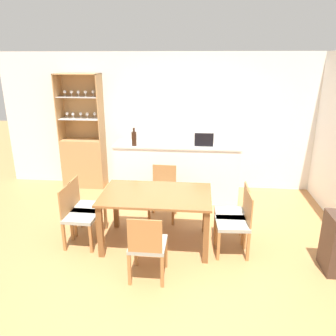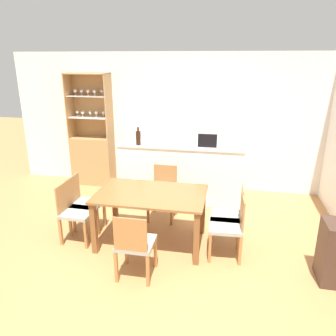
% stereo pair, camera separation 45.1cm
% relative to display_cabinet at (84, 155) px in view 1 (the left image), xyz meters
% --- Properties ---
extents(ground_plane, '(18.00, 18.00, 0.00)m').
position_rel_display_cabinet_xyz_m(ground_plane, '(1.81, -2.42, -0.64)').
color(ground_plane, '#B27A47').
extents(wall_back, '(6.80, 0.06, 2.55)m').
position_rel_display_cabinet_xyz_m(wall_back, '(1.81, 0.21, 0.64)').
color(wall_back, white).
rests_on(wall_back, ground_plane).
extents(kitchen_counter, '(2.18, 0.53, 1.01)m').
position_rel_display_cabinet_xyz_m(kitchen_counter, '(1.86, -0.47, -0.13)').
color(kitchen_counter, white).
rests_on(kitchen_counter, ground_plane).
extents(display_cabinet, '(0.81, 0.38, 2.17)m').
position_rel_display_cabinet_xyz_m(display_cabinet, '(0.00, 0.00, 0.00)').
color(display_cabinet, tan).
rests_on(display_cabinet, ground_plane).
extents(dining_table, '(1.45, 0.91, 0.74)m').
position_rel_display_cabinet_xyz_m(dining_table, '(1.70, -2.02, -0.01)').
color(dining_table, brown).
rests_on(dining_table, ground_plane).
extents(dining_chair_head_near, '(0.41, 0.41, 0.83)m').
position_rel_display_cabinet_xyz_m(dining_chair_head_near, '(1.70, -2.79, -0.21)').
color(dining_chair_head_near, '#999E93').
rests_on(dining_chair_head_near, ground_plane).
extents(dining_chair_head_far, '(0.42, 0.42, 0.83)m').
position_rel_display_cabinet_xyz_m(dining_chair_head_far, '(1.70, -1.25, -0.21)').
color(dining_chair_head_far, '#999E93').
rests_on(dining_chair_head_far, ground_plane).
extents(dining_chair_side_left_far, '(0.42, 0.42, 0.83)m').
position_rel_display_cabinet_xyz_m(dining_chair_side_left_far, '(0.66, -1.88, -0.21)').
color(dining_chair_side_left_far, '#999E93').
rests_on(dining_chair_side_left_far, ground_plane).
extents(dining_chair_side_right_far, '(0.42, 0.42, 0.83)m').
position_rel_display_cabinet_xyz_m(dining_chair_side_right_far, '(2.74, -1.88, -0.21)').
color(dining_chair_side_right_far, '#999E93').
rests_on(dining_chair_side_right_far, ground_plane).
extents(dining_chair_side_right_near, '(0.43, 0.43, 0.83)m').
position_rel_display_cabinet_xyz_m(dining_chair_side_right_near, '(2.74, -2.15, -0.21)').
color(dining_chair_side_right_near, '#999E93').
rests_on(dining_chair_side_right_near, ground_plane).
extents(dining_chair_side_left_near, '(0.42, 0.42, 0.83)m').
position_rel_display_cabinet_xyz_m(dining_chair_side_left_near, '(0.66, -2.15, -0.21)').
color(dining_chair_side_left_near, '#999E93').
rests_on(dining_chair_side_left_near, ground_plane).
extents(microwave, '(0.49, 0.33, 0.26)m').
position_rel_display_cabinet_xyz_m(microwave, '(2.39, -0.47, 0.51)').
color(microwave, silver).
rests_on(microwave, kitchen_counter).
extents(wine_bottle, '(0.08, 0.08, 0.31)m').
position_rel_display_cabinet_xyz_m(wine_bottle, '(1.14, -0.63, 0.50)').
color(wine_bottle, black).
rests_on(wine_bottle, kitchen_counter).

